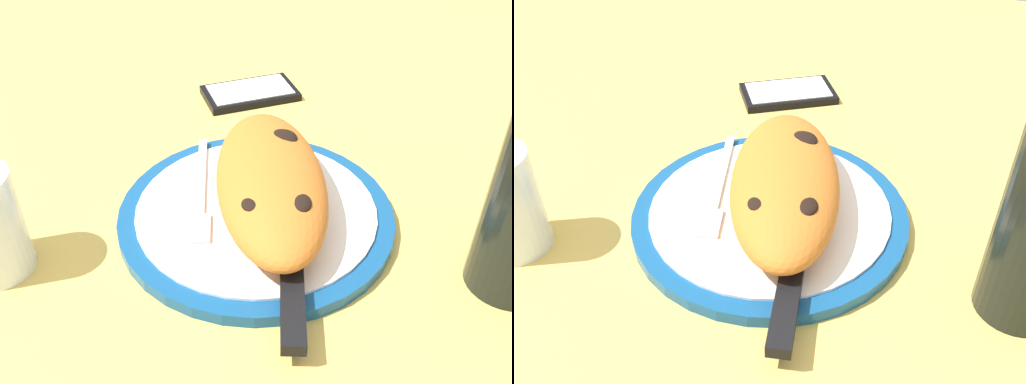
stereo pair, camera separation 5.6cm
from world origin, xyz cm
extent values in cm
cube|color=#DBB756|center=(0.00, 0.00, -1.50)|extent=(150.00, 150.00, 3.00)
cylinder|color=navy|center=(0.00, 0.00, 0.64)|extent=(27.47, 27.47, 1.29)
cylinder|color=white|center=(0.00, 0.00, 1.44)|extent=(23.96, 23.96, 0.30)
ellipsoid|color=orange|center=(-0.72, 1.29, 4.49)|extent=(26.18, 17.04, 5.81)
ellipsoid|color=black|center=(0.91, -0.11, 6.80)|extent=(1.79, 1.44, 0.59)
ellipsoid|color=black|center=(-5.24, 1.59, 6.68)|extent=(3.91, 3.84, 1.12)
ellipsoid|color=black|center=(4.39, 4.81, 6.46)|extent=(3.00, 2.48, 0.96)
ellipsoid|color=black|center=(5.35, 0.80, 6.41)|extent=(2.83, 2.75, 0.75)
cube|color=silver|center=(-4.05, -6.78, 1.79)|extent=(13.14, 4.20, 0.40)
cube|color=silver|center=(4.35, -4.62, 1.79)|extent=(4.42, 3.13, 0.40)
cube|color=silver|center=(-0.13, 3.36, 1.79)|extent=(14.59, 4.14, 0.40)
cube|color=black|center=(11.86, 5.51, 2.19)|extent=(10.03, 3.71, 1.20)
cube|color=black|center=(-25.18, -6.09, 0.50)|extent=(12.37, 14.22, 1.00)
cube|color=white|center=(-25.18, -6.09, 1.08)|extent=(10.70, 12.40, 0.16)
camera|label=1|loc=(43.23, 9.03, 37.99)|focal=40.34mm
camera|label=2|loc=(41.75, 14.42, 37.99)|focal=40.34mm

